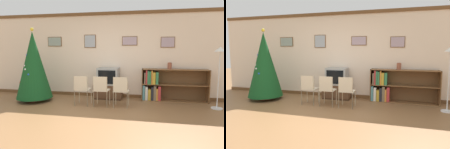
% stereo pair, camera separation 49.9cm
% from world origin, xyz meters
% --- Properties ---
extents(ground_plane, '(24.00, 24.00, 0.00)m').
position_xyz_m(ground_plane, '(0.00, 0.00, 0.00)').
color(ground_plane, brown).
extents(wall_back, '(8.67, 0.11, 2.70)m').
position_xyz_m(wall_back, '(-0.00, 2.51, 1.35)').
color(wall_back, beige).
rests_on(wall_back, ground_plane).
extents(christmas_tree, '(1.03, 1.03, 2.15)m').
position_xyz_m(christmas_tree, '(-2.07, 1.51, 1.07)').
color(christmas_tree, maroon).
rests_on(christmas_tree, ground_plane).
extents(tv_console, '(0.86, 0.48, 0.44)m').
position_xyz_m(tv_console, '(0.02, 2.21, 0.22)').
color(tv_console, '#412A1A').
rests_on(tv_console, ground_plane).
extents(television, '(0.64, 0.47, 0.52)m').
position_xyz_m(television, '(0.02, 2.20, 0.70)').
color(television, '#9E9E99').
rests_on(television, tv_console).
extents(folding_chair_left, '(0.40, 0.40, 0.82)m').
position_xyz_m(folding_chair_left, '(-0.51, 1.28, 0.47)').
color(folding_chair_left, beige).
rests_on(folding_chair_left, ground_plane).
extents(folding_chair_center, '(0.40, 0.40, 0.82)m').
position_xyz_m(folding_chair_center, '(0.02, 1.28, 0.47)').
color(folding_chair_center, beige).
rests_on(folding_chair_center, ground_plane).
extents(folding_chair_right, '(0.40, 0.40, 0.82)m').
position_xyz_m(folding_chair_right, '(0.56, 1.28, 0.47)').
color(folding_chair_right, beige).
rests_on(folding_chair_right, ground_plane).
extents(bookshelf, '(1.89, 0.36, 0.95)m').
position_xyz_m(bookshelf, '(1.65, 2.28, 0.44)').
color(bookshelf, brown).
rests_on(bookshelf, ground_plane).
extents(vase, '(0.12, 0.12, 0.20)m').
position_xyz_m(vase, '(1.86, 2.27, 1.05)').
color(vase, brown).
rests_on(vase, bookshelf).
extents(standing_lamp, '(0.28, 0.28, 1.59)m').
position_xyz_m(standing_lamp, '(3.01, 1.66, 1.22)').
color(standing_lamp, silver).
rests_on(standing_lamp, ground_plane).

